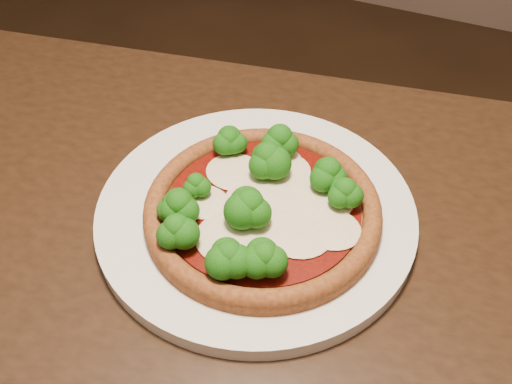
% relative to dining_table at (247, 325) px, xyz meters
% --- Properties ---
extents(dining_table, '(1.30, 0.92, 0.75)m').
position_rel_dining_table_xyz_m(dining_table, '(0.00, 0.00, 0.00)').
color(dining_table, black).
rests_on(dining_table, floor).
extents(plate, '(0.35, 0.35, 0.02)m').
position_rel_dining_table_xyz_m(plate, '(-0.02, 0.07, 0.11)').
color(plate, white).
rests_on(plate, dining_table).
extents(pizza, '(0.25, 0.25, 0.06)m').
position_rel_dining_table_xyz_m(pizza, '(-0.01, 0.06, 0.14)').
color(pizza, brown).
rests_on(pizza, plate).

